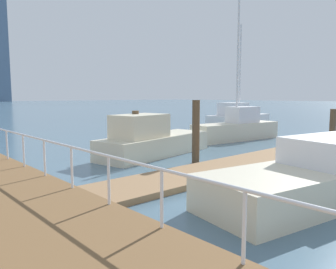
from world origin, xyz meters
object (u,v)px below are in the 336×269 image
at_px(moored_boat_0, 321,176).
at_px(moored_boat_4, 152,140).
at_px(moored_boat_3, 238,119).
at_px(moored_boat_2, 237,128).

distance_m(moored_boat_0, moored_boat_4, 7.97).
height_order(moored_boat_0, moored_boat_4, moored_boat_4).
bearing_deg(moored_boat_0, moored_boat_4, 85.00).
bearing_deg(moored_boat_3, moored_boat_2, -143.79).
xyz_separation_m(moored_boat_3, moored_boat_4, (-12.49, -4.47, -0.12)).
bearing_deg(moored_boat_4, moored_boat_0, -95.00).
relative_size(moored_boat_0, moored_boat_3, 0.87).
bearing_deg(moored_boat_2, moored_boat_3, 36.21).
xyz_separation_m(moored_boat_0, moored_boat_3, (13.19, 12.41, 0.21)).
xyz_separation_m(moored_boat_2, moored_boat_3, (5.14, 3.76, 0.07)).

